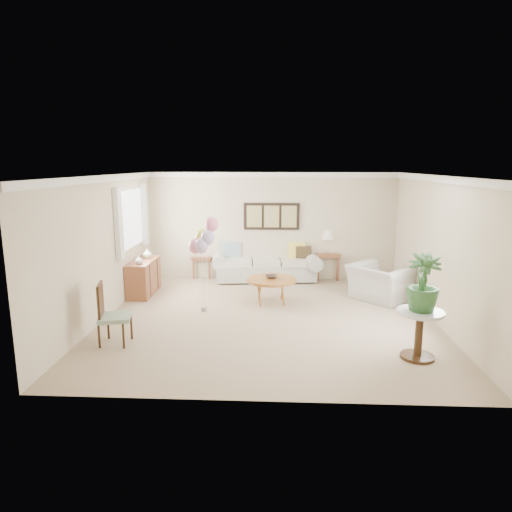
# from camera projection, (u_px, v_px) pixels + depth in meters

# --- Properties ---
(ground_plane) EXTENTS (6.00, 6.00, 0.00)m
(ground_plane) POSITION_uv_depth(u_px,v_px,m) (268.00, 318.00, 8.41)
(ground_plane) COLOR tan
(room_shell) EXTENTS (6.04, 6.04, 2.60)m
(room_shell) POSITION_uv_depth(u_px,v_px,m) (263.00, 230.00, 8.18)
(room_shell) COLOR beige
(room_shell) RESTS_ON ground
(wall_art_triptych) EXTENTS (1.35, 0.06, 0.65)m
(wall_art_triptych) POSITION_uv_depth(u_px,v_px,m) (272.00, 216.00, 11.00)
(wall_art_triptych) COLOR black
(wall_art_triptych) RESTS_ON ground
(sofa) EXTENTS (2.71, 1.20, 0.97)m
(sofa) POSITION_uv_depth(u_px,v_px,m) (266.00, 264.00, 11.19)
(sofa) COLOR beige
(sofa) RESTS_ON ground
(end_table_left) EXTENTS (0.49, 0.45, 0.54)m
(end_table_left) POSITION_uv_depth(u_px,v_px,m) (203.00, 259.00, 11.41)
(end_table_left) COLOR brown
(end_table_left) RESTS_ON ground
(end_table_right) EXTENTS (0.60, 0.55, 0.66)m
(end_table_right) POSITION_uv_depth(u_px,v_px,m) (327.00, 257.00, 11.22)
(end_table_right) COLOR brown
(end_table_right) RESTS_ON ground
(lamp_left) EXTENTS (0.33, 0.33, 0.59)m
(lamp_left) POSITION_uv_depth(u_px,v_px,m) (202.00, 238.00, 11.31)
(lamp_left) COLOR gray
(lamp_left) RESTS_ON end_table_left
(lamp_right) EXTENTS (0.32, 0.32, 0.56)m
(lamp_right) POSITION_uv_depth(u_px,v_px,m) (328.00, 235.00, 11.12)
(lamp_right) COLOR gray
(lamp_right) RESTS_ON end_table_right
(coffee_table) EXTENTS (1.01, 1.01, 0.51)m
(coffee_table) POSITION_uv_depth(u_px,v_px,m) (271.00, 280.00, 9.26)
(coffee_table) COLOR #986228
(coffee_table) RESTS_ON ground
(decor_bowl) EXTENTS (0.29, 0.29, 0.06)m
(decor_bowl) POSITION_uv_depth(u_px,v_px,m) (271.00, 277.00, 9.29)
(decor_bowl) COLOR #302520
(decor_bowl) RESTS_ON coffee_table
(armchair) EXTENTS (1.50, 1.51, 0.74)m
(armchair) POSITION_uv_depth(u_px,v_px,m) (380.00, 283.00, 9.49)
(armchair) COLOR beige
(armchair) RESTS_ON ground
(side_table) EXTENTS (0.67, 0.67, 0.73)m
(side_table) POSITION_uv_depth(u_px,v_px,m) (420.00, 323.00, 6.58)
(side_table) COLOR silver
(side_table) RESTS_ON ground
(potted_plant) EXTENTS (0.53, 0.53, 0.83)m
(potted_plant) POSITION_uv_depth(u_px,v_px,m) (423.00, 283.00, 6.47)
(potted_plant) COLOR #255124
(potted_plant) RESTS_ON side_table
(accent_chair) EXTENTS (0.58, 0.58, 0.98)m
(accent_chair) POSITION_uv_depth(u_px,v_px,m) (110.00, 313.00, 7.14)
(accent_chair) COLOR gray
(accent_chair) RESTS_ON ground
(credenza) EXTENTS (0.46, 1.20, 0.74)m
(credenza) POSITION_uv_depth(u_px,v_px,m) (144.00, 277.00, 9.94)
(credenza) COLOR brown
(credenza) RESTS_ON ground
(vase_white) EXTENTS (0.18, 0.18, 0.18)m
(vase_white) POSITION_uv_depth(u_px,v_px,m) (139.00, 260.00, 9.52)
(vase_white) COLOR #BAB8C8
(vase_white) RESTS_ON credenza
(vase_sage) EXTENTS (0.21, 0.21, 0.21)m
(vase_sage) POSITION_uv_depth(u_px,v_px,m) (147.00, 253.00, 10.11)
(vase_sage) COLOR silver
(vase_sage) RESTS_ON credenza
(balloon_cluster) EXTENTS (0.54, 0.46, 1.83)m
(balloon_cluster) POSITION_uv_depth(u_px,v_px,m) (204.00, 239.00, 8.54)
(balloon_cluster) COLOR gray
(balloon_cluster) RESTS_ON ground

